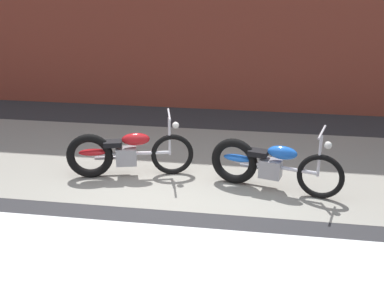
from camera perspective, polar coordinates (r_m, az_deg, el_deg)
The scene contains 4 objects.
ground_plane at distance 6.71m, azimuth -3.44°, elevation -7.87°, with size 80.00×80.00×0.00m, color #2D2D30.
sidewalk_slab at distance 8.26m, azimuth -0.93°, elevation -2.09°, with size 36.00×3.50×0.01m, color gray.
motorcycle_red at distance 7.65m, azimuth -8.42°, elevation -1.05°, with size 1.97×0.74×1.03m.
motorcycle_blue at distance 7.23m, azimuth 8.76°, elevation -2.38°, with size 1.97×0.76×1.03m.
Camera 1 is at (1.28, -5.75, 3.22)m, focal length 44.83 mm.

